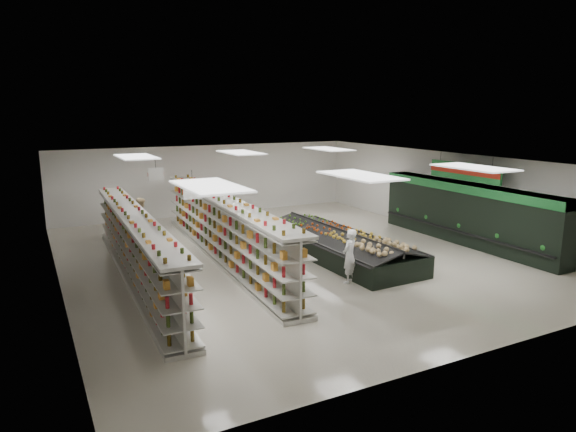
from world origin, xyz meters
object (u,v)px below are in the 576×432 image
produce_island (339,244)px  shopper_main (350,256)px  soda_endcap (217,205)px  gondola_left (136,249)px  gondola_center (222,231)px  shopper_background (141,220)px

produce_island → shopper_main: shopper_main is taller
shopper_main → soda_endcap: bearing=-115.2°
gondola_left → soda_endcap: (4.57, 5.93, -0.07)m
gondola_center → produce_island: gondola_center is taller
gondola_center → shopper_main: bearing=-56.8°
gondola_center → shopper_main: (2.32, -3.94, -0.15)m
produce_island → shopper_background: size_ratio=3.94×
produce_island → shopper_background: shopper_background is taller
shopper_background → soda_endcap: bearing=-78.2°
gondola_left → gondola_center: 3.03m
soda_endcap → gondola_center: bearing=-107.9°
soda_endcap → gondola_left: bearing=-127.6°
produce_island → soda_endcap: (-1.84, 6.69, 0.36)m
soda_endcap → shopper_main: size_ratio=1.06×
gondola_left → produce_island: gondola_left is taller
gondola_left → gondola_center: bearing=17.4°
shopper_main → produce_island: bearing=-145.8°
gondola_left → soda_endcap: bearing=54.2°
gondola_left → shopper_background: bearing=78.2°
gondola_center → shopper_background: 3.87m
gondola_left → shopper_main: (5.23, -3.13, -0.09)m
gondola_left → soda_endcap: size_ratio=6.66×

